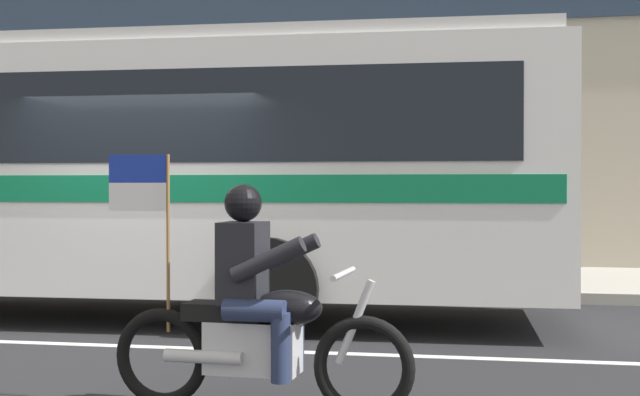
# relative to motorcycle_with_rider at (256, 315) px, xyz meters

# --- Properties ---
(ground_plane) EXTENTS (60.00, 60.00, 0.00)m
(ground_plane) POSITION_rel_motorcycle_with_rider_xyz_m (-1.95, 2.70, -0.67)
(ground_plane) COLOR black
(sidewalk_curb) EXTENTS (28.00, 3.80, 0.15)m
(sidewalk_curb) POSITION_rel_motorcycle_with_rider_xyz_m (-1.95, 7.80, -0.59)
(sidewalk_curb) COLOR #A39E93
(sidewalk_curb) RESTS_ON ground_plane
(lane_center_stripe) EXTENTS (26.60, 0.14, 0.01)m
(lane_center_stripe) POSITION_rel_motorcycle_with_rider_xyz_m (-1.95, 2.10, -0.66)
(lane_center_stripe) COLOR silver
(lane_center_stripe) RESTS_ON ground_plane
(motorcycle_with_rider) EXTENTS (2.19, 0.64, 1.78)m
(motorcycle_with_rider) POSITION_rel_motorcycle_with_rider_xyz_m (0.00, 0.00, 0.00)
(motorcycle_with_rider) COLOR black
(motorcycle_with_rider) RESTS_ON ground_plane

